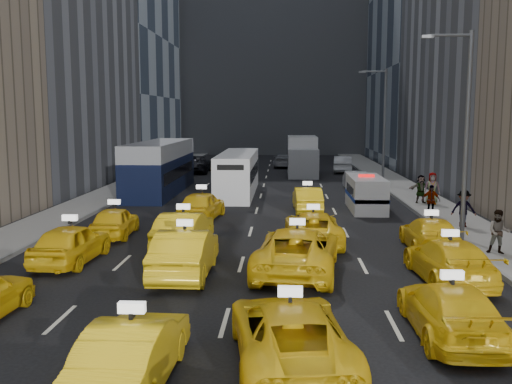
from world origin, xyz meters
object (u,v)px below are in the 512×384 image
at_px(double_decker, 160,168).
at_px(city_bus, 238,174).
at_px(box_truck, 302,156).
at_px(nypd_van, 366,194).

bearing_deg(double_decker, city_bus, -1.73).
distance_m(city_bus, box_truck, 13.78).
distance_m(nypd_van, double_decker, 15.22).
bearing_deg(box_truck, city_bus, -105.74).
height_order(nypd_van, city_bus, city_bus).
bearing_deg(city_bus, nypd_van, -32.49).
distance_m(nypd_van, box_truck, 19.67).
relative_size(double_decker, city_bus, 1.09).
bearing_deg(nypd_van, city_bus, 142.42).
bearing_deg(nypd_van, double_decker, 154.87).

